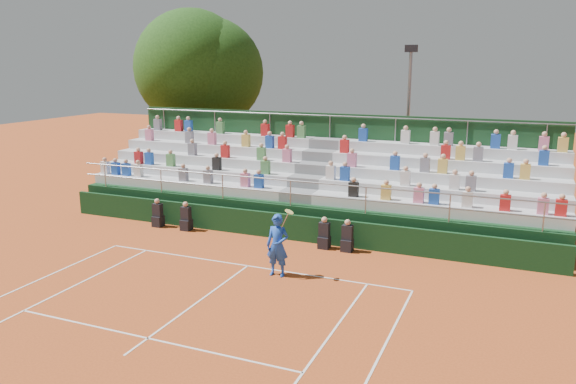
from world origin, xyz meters
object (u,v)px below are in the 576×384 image
at_px(tennis_player, 278,245).
at_px(floodlight_mast, 408,109).
at_px(tree_west, 192,68).
at_px(tree_east, 209,73).

relative_size(tennis_player, floodlight_mast, 0.30).
distance_m(tree_west, tree_east, 0.99).
xyz_separation_m(tennis_player, floodlight_mast, (1.50, 12.88, 3.40)).
height_order(tree_west, tree_east, tree_west).
bearing_deg(floodlight_mast, tree_east, 176.68).
bearing_deg(tennis_player, tree_east, 127.23).
distance_m(tennis_player, floodlight_mast, 13.40).
distance_m(tree_west, floodlight_mast, 12.76).
bearing_deg(tree_west, floodlight_mast, -0.82).
bearing_deg(tree_west, tennis_player, -49.60).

